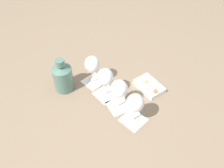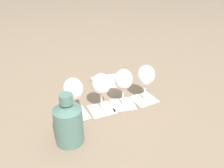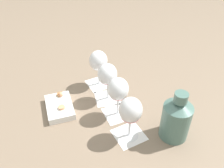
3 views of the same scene
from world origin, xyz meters
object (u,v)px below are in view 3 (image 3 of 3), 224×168
Objects in this scene: snack_dish at (59,107)px; wine_glass_3 at (98,62)px; wine_glass_1 at (118,91)px; wine_glass_2 at (107,76)px; wine_glass_0 at (130,112)px; ceramic_vase at (176,118)px.

wine_glass_3 is at bearing -41.55° from snack_dish.
wine_glass_1 is 1.00× the size of wine_glass_3.
wine_glass_2 is (0.10, 0.04, -0.00)m from wine_glass_1.
wine_glass_2 is at bearing 23.53° from wine_glass_1.
wine_glass_1 is at bearing -156.47° from wine_glass_2.
wine_glass_0 and wine_glass_1 have the same top height.
snack_dish is (0.03, 0.25, -0.11)m from wine_glass_1.
ceramic_vase reaches higher than wine_glass_3.
wine_glass_1 is 0.23m from wine_glass_3.
snack_dish is at bearing 63.96° from wine_glass_0.
wine_glass_1 is 1.00× the size of wine_glass_2.
wine_glass_1 and wine_glass_3 have the same top height.
wine_glass_0 is 0.88× the size of ceramic_vase.
wine_glass_1 is at bearing -95.89° from snack_dish.
wine_glass_1 is 0.96× the size of snack_dish.
snack_dish is (0.14, 0.29, -0.11)m from wine_glass_0.
wine_glass_2 reaches higher than snack_dish.
wine_glass_0 is at bearing -158.43° from wine_glass_2.
wine_glass_0 is 0.96× the size of snack_dish.
wine_glass_1 is at bearing 19.85° from wine_glass_0.
wine_glass_2 is 1.00× the size of wine_glass_3.
wine_glass_3 is (0.33, 0.13, -0.00)m from wine_glass_0.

